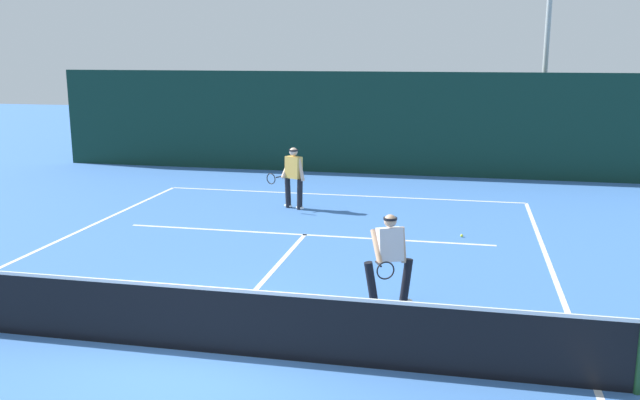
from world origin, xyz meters
The scene contains 11 objects.
ground_plane centered at (0.00, 0.00, 0.00)m, with size 80.00×80.00×0.00m, color #3D6FB9.
court_line_baseline_far centered at (0.00, 10.85, 0.00)m, with size 10.47×0.10×0.01m, color white.
court_line_sideline_right centered at (5.24, 0.00, 0.00)m, with size 0.10×21.69×0.01m, color white.
court_line_service centered at (0.00, 6.33, 0.00)m, with size 8.54×0.10×0.01m, color white.
court_line_centre centered at (0.00, 3.20, 0.00)m, with size 0.10×6.40×0.01m, color white.
tennis_net centered at (0.00, 0.00, 0.50)m, with size 11.47×0.09×1.11m.
player_near centered at (2.37, 2.30, 0.85)m, with size 0.83×0.97×1.56m.
player_far centered at (-0.91, 8.88, 0.91)m, with size 0.99×0.81×1.64m.
tennis_ball centered at (3.52, 6.90, 0.03)m, with size 0.07×0.07×0.07m, color #D1E033.
back_fence_windscreen centered at (0.00, 14.59, 1.73)m, with size 21.85×0.12×3.46m, color #102F26.
light_pole centered at (6.08, 16.48, 4.32)m, with size 0.55×0.44×6.99m.
Camera 1 is at (3.48, -8.28, 4.11)m, focal length 38.14 mm.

